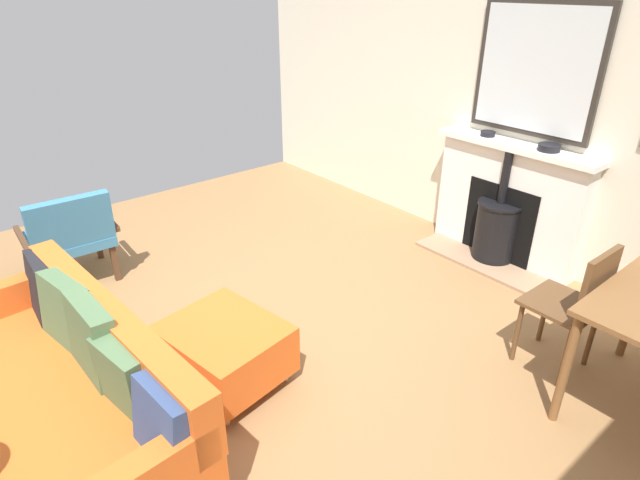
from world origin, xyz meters
name	(u,v)px	position (x,y,z in m)	size (l,w,h in m)	color
ground_plane	(222,359)	(0.00, 0.00, 0.00)	(5.63, 6.15, 0.01)	olive
wall_left	(498,87)	(-2.81, 0.00, 1.42)	(0.12, 6.15, 2.84)	silver
fireplace	(505,210)	(-2.62, 0.36, 0.46)	(0.52, 1.39, 1.04)	#9E7A5B
mirror_over_mantel	(536,70)	(-2.73, 0.36, 1.61)	(0.04, 1.02, 1.01)	#2D2823
mantel_bowl_near	(488,133)	(-2.63, 0.08, 1.07)	(0.12, 0.12, 0.04)	black
mantel_bowl_far	(549,147)	(-2.63, 0.63, 1.07)	(0.17, 0.17, 0.05)	black
sofa	(65,395)	(0.95, 0.14, 0.36)	(0.95, 1.91, 0.83)	#B2B2B7
ottoman	(225,348)	(0.07, 0.20, 0.25)	(0.69, 0.77, 0.40)	#B2B2B7
armchair_accent	(70,234)	(0.40, -1.58, 0.45)	(0.70, 0.61, 0.80)	#4C3321
dining_chair_near_fireplace	(577,301)	(-1.62, 1.47, 0.52)	(0.41, 0.41, 0.87)	brown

